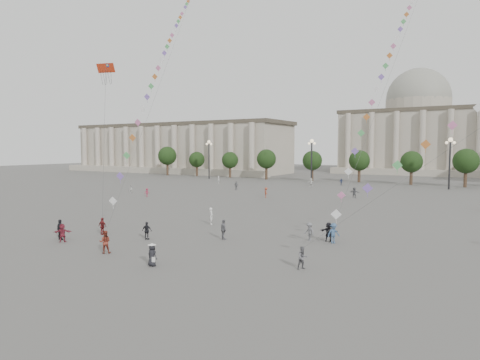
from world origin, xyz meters
The scene contains 30 objects.
ground centered at (0.00, 0.00, 0.00)m, with size 360.00×360.00×0.00m, color #504E4B.
hall_west centered at (-75.00, 93.89, 8.43)m, with size 84.00×26.22×17.20m.
hall_central centered at (0.00, 129.22, 14.23)m, with size 48.30×34.30×35.50m.
tree_row centered at (0.00, 78.00, 5.39)m, with size 137.12×5.12×8.00m.
lamp_post_far_west centered at (-45.00, 70.00, 7.35)m, with size 2.00×0.90×10.65m.
lamp_post_mid_west centered at (-15.00, 70.00, 7.35)m, with size 2.00×0.90×10.65m.
lamp_post_mid_east centered at (15.00, 70.00, 7.35)m, with size 2.00×0.90×10.65m.
person_crowd_0 centered at (-7.01, 68.00, 0.79)m, with size 0.93×0.39×1.58m, color navy.
person_crowd_1 centered at (-36.67, 31.94, 0.74)m, with size 0.72×0.56×1.48m, color silver.
person_crowd_2 centered at (-29.31, 28.30, 0.75)m, with size 0.97×0.56×1.50m, color #992943.
person_crowd_3 centered at (9.86, 9.90, 0.88)m, with size 1.64×0.52×1.77m, color #242329.
person_crowd_4 centered at (-11.94, 61.96, 0.92)m, with size 1.71×0.55×1.85m, color silver.
person_crowd_6 centered at (8.23, 9.33, 0.85)m, with size 1.09×0.63×1.69m, color slate.
person_crowd_10 centered at (-34.30, 58.61, 0.88)m, with size 0.64×0.42×1.76m, color silver.
person_crowd_12 centered at (2.43, 44.98, 0.93)m, with size 1.72×0.55×1.85m, color slate.
person_crowd_13 centered at (-4.31, 11.65, 0.95)m, with size 0.69×0.45×1.90m, color white.
person_crowd_16 centered at (-22.48, 47.15, 0.86)m, with size 1.01×0.42×1.72m, color slate.
person_crowd_17 centered at (-10.82, 37.81, 0.89)m, with size 1.15×0.66×1.78m, color #9C412A.
tourist_0 centered at (-10.25, 1.43, 0.86)m, with size 1.01×0.42×1.72m, color maroon.
tourist_1 centered at (-11.86, -2.15, 0.95)m, with size 1.12×0.47×1.91m, color black.
tourist_2 centered at (-10.86, -2.66, 0.85)m, with size 1.57×0.50×1.69m, color maroon.
tourist_3 centered at (1.18, 5.66, 0.95)m, with size 1.11×0.46×1.90m, color slate.
tourist_4 centered at (-4.99, 2.05, 0.83)m, with size 0.98×0.41×1.67m, color black.
kite_flyer_0 centered at (-4.31, -3.58, 0.93)m, with size 0.91×0.71×1.86m, color maroon.
kite_flyer_1 centered at (10.49, 9.39, 0.91)m, with size 1.18×0.68×1.83m, color #38577E.
kite_flyer_2 centered at (11.25, 0.31, 0.81)m, with size 0.79×0.61×1.62m, color #5D5C61.
hat_person centered at (1.58, -4.52, 0.87)m, with size 0.83×0.60×1.69m.
dragon_kite centered at (-16.79, 8.27, 17.02)m, with size 4.45×4.02×18.86m.
kite_train_west centered at (-21.22, 25.44, 24.85)m, with size 32.33×54.45×77.54m.
kite_train_mid centered at (10.95, 38.58, 26.34)m, with size 1.62×54.76×72.17m.
Camera 1 is at (22.49, -27.42, 8.54)m, focal length 32.00 mm.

